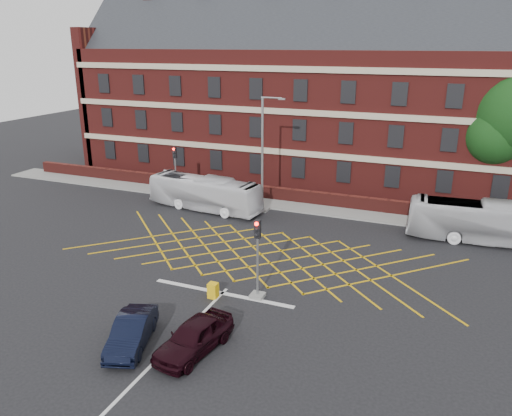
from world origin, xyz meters
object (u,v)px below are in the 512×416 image
at_px(traffic_light_far, 176,176).
at_px(car_maroon, 194,337).
at_px(bus_right, 487,222).
at_px(street_lamp, 263,173).
at_px(bus_left, 205,193).
at_px(utility_cabinet, 213,290).
at_px(direction_signs, 170,179).
at_px(car_navy, 132,332).
at_px(traffic_light_near, 258,266).

bearing_deg(traffic_light_far, car_maroon, -57.39).
relative_size(bus_right, street_lamp, 1.13).
xyz_separation_m(bus_left, utility_cabinet, (7.12, -12.67, -0.92)).
bearing_deg(bus_right, direction_signs, 81.98).
bearing_deg(bus_left, car_maroon, -146.35).
bearing_deg(bus_left, bus_right, -80.17).
xyz_separation_m(street_lamp, direction_signs, (-9.15, 1.21, -1.65)).
bearing_deg(car_maroon, car_navy, -157.96).
distance_m(bus_right, car_navy, 23.74).
bearing_deg(street_lamp, utility_cabinet, -78.99).
height_order(direction_signs, utility_cabinet, direction_signs).
distance_m(bus_left, street_lamp, 4.91).
bearing_deg(traffic_light_far, bus_right, -3.32).
distance_m(street_lamp, utility_cabinet, 14.56).
distance_m(traffic_light_near, street_lamp, 14.09).
relative_size(car_navy, traffic_light_far, 0.93).
bearing_deg(car_maroon, bus_left, 125.91).
relative_size(direction_signs, utility_cabinet, 2.71).
relative_size(car_maroon, traffic_light_far, 0.98).
bearing_deg(traffic_light_near, utility_cabinet, -157.37).
xyz_separation_m(car_maroon, direction_signs, (-13.29, 19.82, 0.67)).
bearing_deg(direction_signs, car_navy, -62.71).
xyz_separation_m(car_maroon, traffic_light_far, (-12.49, 19.53, 1.05)).
bearing_deg(bus_right, bus_left, 88.38).
xyz_separation_m(car_navy, direction_signs, (-10.54, 20.43, 0.72)).
relative_size(traffic_light_near, traffic_light_far, 1.00).
relative_size(bus_left, utility_cabinet, 11.70).
height_order(bus_left, traffic_light_far, traffic_light_far).
distance_m(traffic_light_far, utility_cabinet, 18.68).
height_order(street_lamp, direction_signs, street_lamp).
relative_size(bus_right, car_navy, 2.52).
bearing_deg(car_navy, traffic_light_near, 41.59).
bearing_deg(car_maroon, direction_signs, 133.41).
bearing_deg(car_navy, car_maroon, -6.11).
relative_size(car_maroon, street_lamp, 0.47).
bearing_deg(traffic_light_near, bus_right, 48.80).
bearing_deg(direction_signs, utility_cabinet, -52.11).
height_order(traffic_light_near, street_lamp, street_lamp).
bearing_deg(car_navy, utility_cabinet, 56.84).
xyz_separation_m(car_maroon, street_lamp, (-4.14, 18.61, 2.32)).
xyz_separation_m(traffic_light_near, traffic_light_far, (-13.21, 14.09, 0.00)).
xyz_separation_m(bus_right, traffic_light_near, (-11.10, -12.68, 0.37)).
bearing_deg(bus_left, direction_signs, 68.68).
distance_m(car_maroon, direction_signs, 23.87).
bearing_deg(car_maroon, utility_cabinet, 116.75).
relative_size(bus_left, street_lamp, 1.08).
bearing_deg(street_lamp, direction_signs, 172.47).
bearing_deg(utility_cabinet, bus_right, 45.73).
bearing_deg(bus_right, street_lamp, 84.09).
distance_m(car_maroon, traffic_light_far, 23.21).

